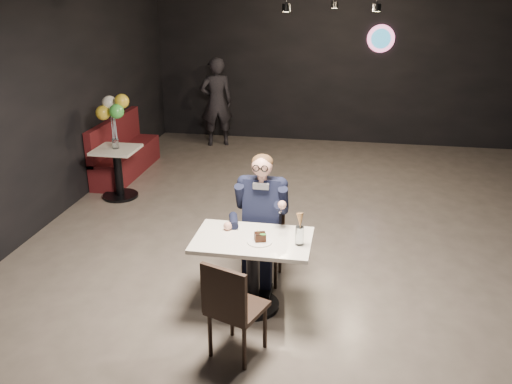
% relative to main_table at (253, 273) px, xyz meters
% --- Properties ---
extents(floor, '(9.00, 9.00, 0.00)m').
position_rel_main_table_xyz_m(floor, '(0.49, 1.62, -0.38)').
color(floor, slate).
rests_on(floor, ground).
extents(wall_sign, '(0.50, 0.06, 0.50)m').
position_rel_main_table_xyz_m(wall_sign, '(1.29, 6.09, 1.62)').
color(wall_sign, pink).
rests_on(wall_sign, floor).
extents(main_table, '(1.10, 0.70, 0.75)m').
position_rel_main_table_xyz_m(main_table, '(0.00, 0.00, 0.00)').
color(main_table, white).
rests_on(main_table, floor).
extents(chair_far, '(0.42, 0.46, 0.92)m').
position_rel_main_table_xyz_m(chair_far, '(-0.00, 0.55, 0.09)').
color(chair_far, black).
rests_on(chair_far, floor).
extents(chair_near, '(0.55, 0.58, 0.92)m').
position_rel_main_table_xyz_m(chair_near, '(-0.00, -0.70, 0.09)').
color(chair_near, black).
rests_on(chair_near, floor).
extents(seated_man, '(0.60, 0.80, 1.44)m').
position_rel_main_table_xyz_m(seated_man, '(-0.00, 0.55, 0.34)').
color(seated_man, black).
rests_on(seated_man, floor).
extents(dessert_plate, '(0.23, 0.23, 0.01)m').
position_rel_main_table_xyz_m(dessert_plate, '(0.08, -0.07, 0.38)').
color(dessert_plate, white).
rests_on(dessert_plate, main_table).
extents(cake_slice, '(0.12, 0.11, 0.07)m').
position_rel_main_table_xyz_m(cake_slice, '(0.08, -0.06, 0.42)').
color(cake_slice, black).
rests_on(cake_slice, dessert_plate).
extents(mint_leaf, '(0.06, 0.04, 0.01)m').
position_rel_main_table_xyz_m(mint_leaf, '(0.11, -0.09, 0.47)').
color(mint_leaf, '#297D28').
rests_on(mint_leaf, cake_slice).
extents(sundae_glass, '(0.08, 0.08, 0.18)m').
position_rel_main_table_xyz_m(sundae_glass, '(0.44, -0.05, 0.46)').
color(sundae_glass, silver).
rests_on(sundae_glass, main_table).
extents(wafer_cone, '(0.08, 0.08, 0.13)m').
position_rel_main_table_xyz_m(wafer_cone, '(0.45, -0.07, 0.62)').
color(wafer_cone, tan).
rests_on(wafer_cone, sundae_glass).
extents(booth_bench, '(0.46, 1.86, 0.93)m').
position_rel_main_table_xyz_m(booth_bench, '(-2.76, 3.51, 0.09)').
color(booth_bench, '#440E10').
rests_on(booth_bench, floor).
extents(side_table, '(0.60, 0.60, 0.75)m').
position_rel_main_table_xyz_m(side_table, '(-2.46, 2.51, -0.00)').
color(side_table, white).
rests_on(side_table, floor).
extents(balloon_vase, '(0.09, 0.09, 0.14)m').
position_rel_main_table_xyz_m(balloon_vase, '(-2.46, 2.51, 0.45)').
color(balloon_vase, silver).
rests_on(balloon_vase, side_table).
extents(balloon_bunch, '(0.37, 0.37, 0.62)m').
position_rel_main_table_xyz_m(balloon_bunch, '(-2.46, 2.51, 0.83)').
color(balloon_bunch, gold).
rests_on(balloon_bunch, balloon_vase).
extents(passerby, '(0.72, 0.60, 1.68)m').
position_rel_main_table_xyz_m(passerby, '(-1.70, 5.44, 0.47)').
color(passerby, black).
rests_on(passerby, floor).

